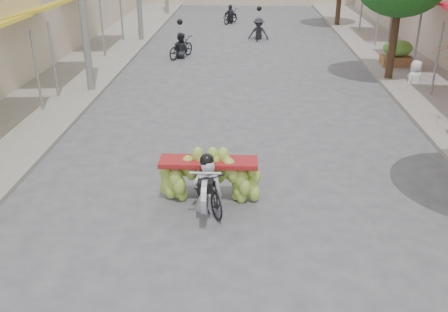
# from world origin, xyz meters

# --- Properties ---
(sidewalk_left) EXTENTS (4.00, 60.00, 0.12)m
(sidewalk_left) POSITION_xyz_m (-7.00, 15.00, 0.06)
(sidewalk_left) COLOR gray
(sidewalk_left) RESTS_ON ground
(sidewalk_right) EXTENTS (4.00, 60.00, 0.12)m
(sidewalk_right) POSITION_xyz_m (7.00, 15.00, 0.06)
(sidewalk_right) COLOR gray
(sidewalk_right) RESTS_ON ground
(produce_crate_far) EXTENTS (1.20, 0.88, 1.16)m
(produce_crate_far) POSITION_xyz_m (6.20, 16.00, 0.71)
(produce_crate_far) COLOR brown
(produce_crate_far) RESTS_ON ground
(banana_motorbike) EXTENTS (2.20, 1.81, 2.10)m
(banana_motorbike) POSITION_xyz_m (-0.72, 4.27, 0.70)
(banana_motorbike) COLOR black
(banana_motorbike) RESTS_ON ground
(pedestrian) EXTENTS (0.89, 0.82, 1.56)m
(pedestrian) POSITION_xyz_m (6.25, 13.58, 0.90)
(pedestrian) COLOR white
(pedestrian) RESTS_ON ground
(bg_motorbike_a) EXTENTS (1.29, 1.76, 1.95)m
(bg_motorbike_a) POSITION_xyz_m (-2.91, 17.45, 0.74)
(bg_motorbike_a) COLOR black
(bg_motorbike_a) RESTS_ON ground
(bg_motorbike_b) EXTENTS (1.11, 1.75, 1.95)m
(bg_motorbike_b) POSITION_xyz_m (0.63, 21.80, 0.84)
(bg_motorbike_b) COLOR black
(bg_motorbike_b) RESTS_ON ground
(bg_motorbike_c) EXTENTS (1.16, 1.64, 1.95)m
(bg_motorbike_c) POSITION_xyz_m (-1.00, 26.79, 0.81)
(bg_motorbike_c) COLOR black
(bg_motorbike_c) RESTS_ON ground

